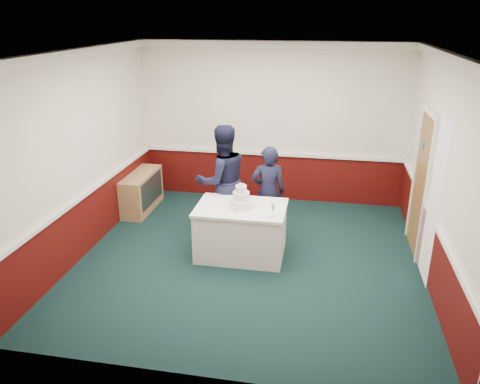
% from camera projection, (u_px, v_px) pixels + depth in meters
% --- Properties ---
extents(ground, '(5.00, 5.00, 0.00)m').
position_uv_depth(ground, '(249.00, 258.00, 7.04)').
color(ground, black).
rests_on(ground, ground).
extents(room_shell, '(5.00, 5.00, 3.00)m').
position_uv_depth(room_shell, '(262.00, 121.00, 6.88)').
color(room_shell, silver).
rests_on(room_shell, ground).
extents(sideboard, '(0.41, 1.20, 0.70)m').
position_uv_depth(sideboard, '(142.00, 192.00, 8.67)').
color(sideboard, '#A07E4D').
rests_on(sideboard, ground).
extents(cake_table, '(1.32, 0.92, 0.79)m').
position_uv_depth(cake_table, '(241.00, 230.00, 7.02)').
color(cake_table, white).
rests_on(cake_table, ground).
extents(wedding_cake, '(0.35, 0.35, 0.36)m').
position_uv_depth(wedding_cake, '(241.00, 200.00, 6.84)').
color(wedding_cake, white).
rests_on(wedding_cake, cake_table).
extents(cake_knife, '(0.04, 0.22, 0.00)m').
position_uv_depth(cake_knife, '(236.00, 212.00, 6.70)').
color(cake_knife, silver).
rests_on(cake_knife, cake_table).
extents(champagne_flute, '(0.05, 0.05, 0.21)m').
position_uv_depth(champagne_flute, '(273.00, 208.00, 6.48)').
color(champagne_flute, silver).
rests_on(champagne_flute, cake_table).
extents(person_man, '(1.13, 1.08, 1.84)m').
position_uv_depth(person_man, '(222.00, 181.00, 7.54)').
color(person_man, black).
rests_on(person_man, ground).
extents(person_woman, '(0.62, 0.47, 1.53)m').
position_uv_depth(person_woman, '(268.00, 192.00, 7.50)').
color(person_woman, black).
rests_on(person_woman, ground).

